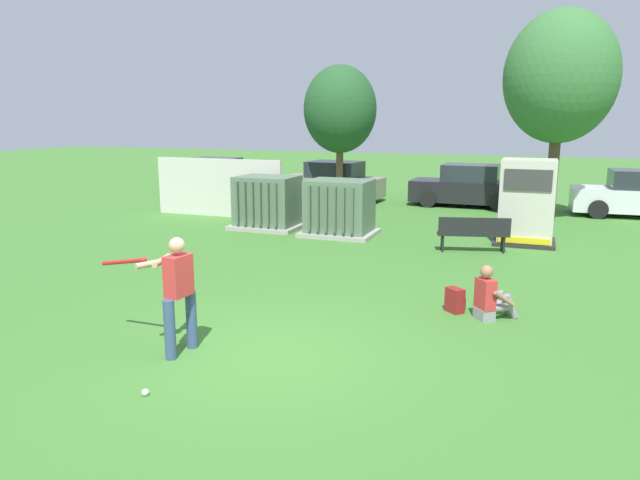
% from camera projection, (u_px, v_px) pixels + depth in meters
% --- Properties ---
extents(ground_plane, '(96.00, 96.00, 0.00)m').
position_uv_depth(ground_plane, '(266.00, 356.00, 8.52)').
color(ground_plane, '#3D752D').
extents(fence_panel, '(4.80, 0.12, 2.00)m').
position_uv_depth(fence_panel, '(218.00, 188.00, 20.32)').
color(fence_panel, beige).
rests_on(fence_panel, ground).
extents(transformer_west, '(2.10, 1.70, 1.62)m').
position_uv_depth(transformer_west, '(267.00, 203.00, 18.17)').
color(transformer_west, '#9E9B93').
rests_on(transformer_west, ground).
extents(transformer_mid_west, '(2.10, 1.70, 1.62)m').
position_uv_depth(transformer_mid_west, '(339.00, 208.00, 17.09)').
color(transformer_mid_west, '#9E9B93').
rests_on(transformer_mid_west, ground).
extents(generator_enclosure, '(1.60, 1.40, 2.30)m').
position_uv_depth(generator_enclosure, '(527.00, 202.00, 15.85)').
color(generator_enclosure, '#262626').
rests_on(generator_enclosure, ground).
extents(park_bench, '(1.84, 0.83, 0.92)m').
position_uv_depth(park_bench, '(474.00, 232.00, 14.96)').
color(park_bench, black).
rests_on(park_bench, ground).
extents(batter, '(1.61, 0.72, 1.74)m').
position_uv_depth(batter, '(176.00, 289.00, 8.45)').
color(batter, '#384C75').
rests_on(batter, ground).
extents(sports_ball, '(0.09, 0.09, 0.09)m').
position_uv_depth(sports_ball, '(145.00, 392.00, 7.30)').
color(sports_ball, white).
rests_on(sports_ball, ground).
extents(seated_spectator, '(0.77, 0.70, 0.96)m').
position_uv_depth(seated_spectator, '(490.00, 298.00, 10.01)').
color(seated_spectator, gray).
rests_on(seated_spectator, ground).
extents(backpack, '(0.38, 0.37, 0.44)m').
position_uv_depth(backpack, '(455.00, 300.00, 10.40)').
color(backpack, maroon).
rests_on(backpack, ground).
extents(tree_left, '(2.81, 2.81, 5.36)m').
position_uv_depth(tree_left, '(340.00, 110.00, 22.48)').
color(tree_left, brown).
rests_on(tree_left, ground).
extents(tree_center_left, '(3.54, 3.54, 6.76)m').
position_uv_depth(tree_center_left, '(560.00, 77.00, 18.67)').
color(tree_center_left, brown).
rests_on(tree_center_left, ground).
extents(parked_car_leftmost, '(4.26, 2.03, 1.62)m').
position_uv_depth(parked_car_leftmost, '(212.00, 177.00, 26.33)').
color(parked_car_leftmost, gray).
rests_on(parked_car_leftmost, ground).
extents(parked_car_left_of_center, '(4.32, 2.17, 1.62)m').
position_uv_depth(parked_car_left_of_center, '(332.00, 182.00, 24.22)').
color(parked_car_left_of_center, gray).
rests_on(parked_car_left_of_center, ground).
extents(parked_car_right_of_center, '(4.23, 1.98, 1.62)m').
position_uv_depth(parked_car_right_of_center, '(467.00, 187.00, 22.67)').
color(parked_car_right_of_center, black).
rests_on(parked_car_right_of_center, ground).
extents(parked_car_rightmost, '(4.28, 2.08, 1.62)m').
position_uv_depth(parked_car_rightmost, '(638.00, 195.00, 20.25)').
color(parked_car_rightmost, silver).
rests_on(parked_car_rightmost, ground).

